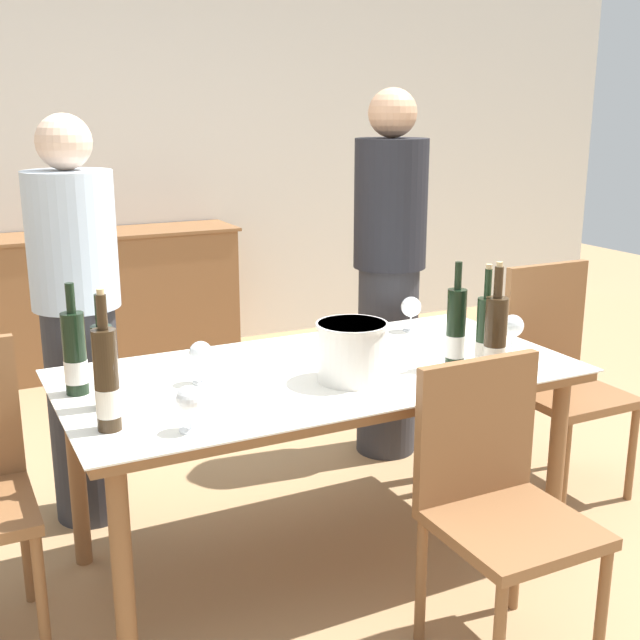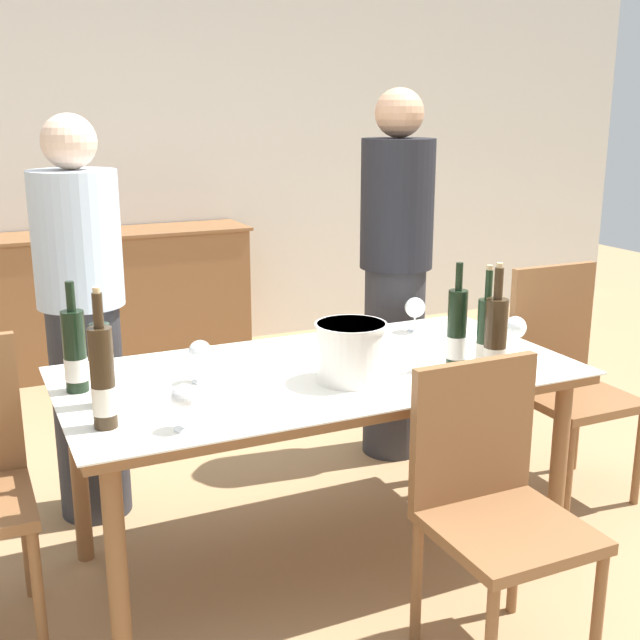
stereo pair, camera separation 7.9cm
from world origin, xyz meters
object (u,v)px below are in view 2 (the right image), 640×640
(wine_bottle_5, at_px, (75,353))
(wine_bottle_1, at_px, (486,338))
(wine_bottle_0, at_px, (495,342))
(person_host, at_px, (83,324))
(wine_bottle_2, at_px, (102,366))
(wine_glass_1, at_px, (184,399))
(person_guest_left, at_px, (395,278))
(sideboard_cabinet, at_px, (122,298))
(wine_glass_2, at_px, (200,353))
(wine_glass_3, at_px, (415,308))
(dining_table, at_px, (320,389))
(chair_right_end, at_px, (564,368))
(wine_bottle_4, at_px, (457,332))
(ice_bucket, at_px, (351,350))
(chair_near_front, at_px, (492,494))
(wine_bottle_3, at_px, (103,380))
(wine_glass_0, at_px, (515,329))

(wine_bottle_5, bearing_deg, wine_bottle_1, -17.28)
(wine_bottle_0, relative_size, person_host, 0.25)
(wine_bottle_1, relative_size, wine_bottle_2, 1.07)
(wine_bottle_1, relative_size, wine_glass_1, 2.80)
(person_guest_left, bearing_deg, person_host, -179.37)
(wine_bottle_1, height_order, person_host, person_host)
(person_host, bearing_deg, wine_bottle_2, -94.19)
(sideboard_cabinet, distance_m, wine_glass_2, 2.61)
(wine_glass_3, bearing_deg, dining_table, -152.70)
(chair_right_end, height_order, person_host, person_host)
(wine_bottle_0, relative_size, wine_glass_3, 2.82)
(wine_bottle_4, height_order, person_guest_left, person_guest_left)
(ice_bucket, xyz_separation_m, chair_near_front, (0.20, -0.53, -0.32))
(wine_bottle_2, xyz_separation_m, person_host, (0.05, 0.73, -0.06))
(wine_bottle_4, xyz_separation_m, wine_glass_1, (-1.01, -0.14, -0.04))
(wine_bottle_1, bearing_deg, chair_near_front, -121.98)
(wine_bottle_2, bearing_deg, chair_near_front, -33.00)
(wine_bottle_3, bearing_deg, chair_right_end, 8.83)
(wine_glass_1, bearing_deg, sideboard_cabinet, 82.40)
(wine_bottle_2, height_order, person_guest_left, person_guest_left)
(ice_bucket, relative_size, wine_bottle_5, 0.67)
(wine_bottle_0, height_order, wine_glass_2, wine_bottle_0)
(wine_bottle_1, height_order, wine_glass_3, wine_bottle_1)
(ice_bucket, height_order, wine_bottle_0, wine_bottle_0)
(wine_bottle_5, xyz_separation_m, chair_near_front, (1.04, -0.81, -0.34))
(wine_bottle_2, height_order, chair_near_front, wine_bottle_2)
(wine_bottle_1, height_order, person_guest_left, person_guest_left)
(ice_bucket, xyz_separation_m, wine_glass_0, (0.65, -0.03, 0.01))
(sideboard_cabinet, distance_m, wine_bottle_5, 2.59)
(wine_bottle_2, height_order, wine_bottle_4, wine_bottle_4)
(wine_glass_0, relative_size, person_guest_left, 0.09)
(sideboard_cabinet, xyz_separation_m, wine_glass_3, (0.73, -2.33, 0.39))
(ice_bucket, height_order, wine_bottle_3, wine_bottle_3)
(sideboard_cabinet, relative_size, wine_glass_1, 12.03)
(chair_near_front, bearing_deg, wine_glass_2, 132.24)
(sideboard_cabinet, distance_m, wine_bottle_2, 2.74)
(wine_glass_3, bearing_deg, wine_glass_1, -151.55)
(wine_glass_1, distance_m, chair_near_front, 0.94)
(ice_bucket, xyz_separation_m, wine_glass_3, (0.51, 0.43, -0.01))
(wine_glass_2, bearing_deg, dining_table, -7.20)
(wine_bottle_0, distance_m, wine_glass_2, 0.97)
(wine_bottle_3, height_order, person_guest_left, person_guest_left)
(sideboard_cabinet, height_order, chair_near_front, chair_near_front)
(dining_table, distance_m, ice_bucket, 0.23)
(wine_glass_3, xyz_separation_m, chair_near_front, (-0.31, -0.96, -0.31))
(wine_bottle_4, relative_size, chair_near_front, 0.42)
(chair_right_end, bearing_deg, wine_bottle_3, -171.17)
(wine_bottle_2, xyz_separation_m, wine_bottle_3, (-0.03, -0.18, 0.02))
(wine_glass_3, relative_size, chair_near_front, 0.16)
(wine_bottle_2, distance_m, wine_glass_3, 1.34)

